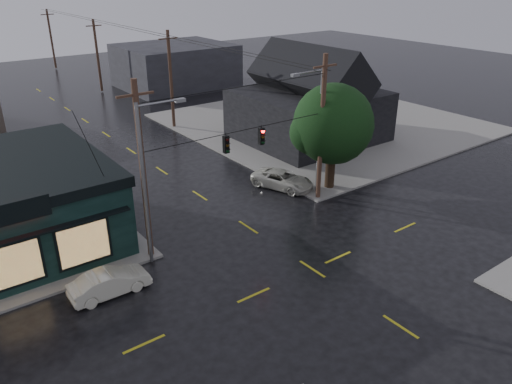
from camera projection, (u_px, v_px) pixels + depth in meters
ground_plane at (312, 269)px, 27.38m from camera, size 160.00×160.00×0.00m
sidewalk_ne at (324, 122)px, 52.84m from camera, size 28.00×28.00×0.15m
ne_building at (310, 93)px, 46.11m from camera, size 12.60×11.60×8.75m
corner_tree at (333, 124)px, 35.29m from camera, size 5.77×5.77×7.71m
utility_pole_nw at (151, 256)px, 28.59m from camera, size 2.00×0.32×10.15m
utility_pole_ne at (318, 199)px, 35.67m from camera, size 2.00×0.32×10.15m
utility_pole_far_a at (174, 128)px, 51.36m from camera, size 2.00×0.32×9.65m
utility_pole_far_b at (102, 92)px, 65.96m from camera, size 2.00×0.32×9.15m
utility_pole_far_c at (56, 69)px, 80.56m from camera, size 2.00×0.32×9.15m
span_signal_assembly at (244, 140)px, 29.83m from camera, size 13.00×0.48×1.23m
streetlight_nw at (152, 263)px, 27.92m from camera, size 5.40×0.30×9.15m
streetlight_ne at (316, 194)px, 36.45m from camera, size 5.40×0.30×9.15m
bg_building_east at (175, 66)px, 67.79m from camera, size 14.00×12.00×5.60m
sedan_cream at (110, 283)px, 25.05m from camera, size 4.03×1.43×1.32m
suv_silver at (282, 180)px, 37.16m from camera, size 3.69×5.17×1.31m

